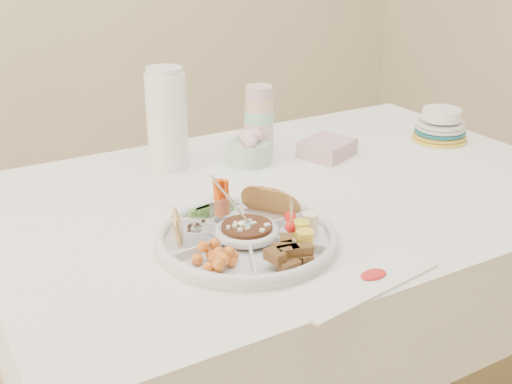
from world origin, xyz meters
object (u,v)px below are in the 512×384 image
thermos (167,118)px  plate_stack (441,124)px  party_tray (247,235)px  dining_table (291,313)px

thermos → plate_stack: (0.82, -0.21, -0.09)m
thermos → plate_stack: size_ratio=1.71×
party_tray → plate_stack: bearing=19.5°
party_tray → plate_stack: size_ratio=2.28×
party_tray → thermos: 0.52m
party_tray → thermos: bearing=85.7°
party_tray → thermos: (0.04, 0.51, 0.12)m
party_tray → thermos: thermos is taller
thermos → dining_table: bearing=-54.8°
dining_table → plate_stack: plate_stack is taller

